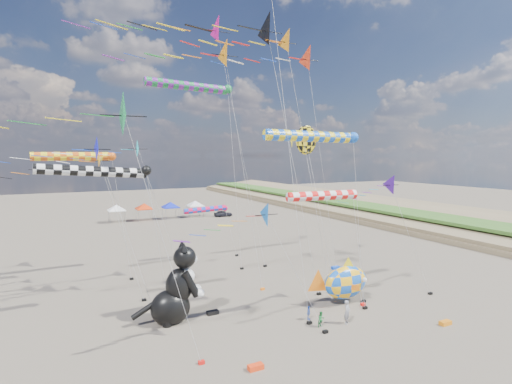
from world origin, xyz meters
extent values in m
plane|color=brown|center=(0.00, 0.00, 0.00)|extent=(260.00, 260.00, 0.00)
cone|color=#20CEDD|center=(-8.18, 21.90, 12.91)|extent=(1.84, 1.97, 2.03)
cylinder|color=#B2B2B2|center=(-6.40, 21.90, 6.46)|extent=(3.58, 0.02, 12.92)
cube|color=black|center=(-4.62, 21.90, 0.10)|extent=(0.36, 0.24, 0.20)
cone|color=red|center=(7.01, 15.68, 21.18)|extent=(2.52, 2.70, 2.78)
cylinder|color=#B2B2B2|center=(8.39, 15.68, 10.59)|extent=(2.77, 0.02, 21.18)
cube|color=black|center=(9.76, 15.68, 0.10)|extent=(0.36, 0.24, 0.20)
cone|color=#D8127F|center=(1.29, 21.88, 24.71)|extent=(2.90, 3.10, 3.20)
cylinder|color=#B2B2B2|center=(2.99, 21.88, 12.36)|extent=(3.42, 0.02, 24.72)
cube|color=black|center=(4.69, 21.88, 0.10)|extent=(0.36, 0.24, 0.20)
cone|color=#13823D|center=(-10.75, 5.28, 14.31)|extent=(2.36, 2.53, 2.60)
cylinder|color=#B2B2B2|center=(-9.55, 5.28, 7.16)|extent=(2.44, 0.02, 14.31)
cube|color=black|center=(-8.34, 5.28, 0.10)|extent=(0.36, 0.24, 0.20)
cylinder|color=#B2B2B2|center=(-0.46, 7.10, 12.43)|extent=(2.03, 0.02, 24.87)
cube|color=black|center=(0.54, 7.10, 0.10)|extent=(0.36, 0.24, 0.20)
cone|color=#FFA51C|center=(-12.35, 17.23, 11.91)|extent=(1.57, 1.68, 1.73)
cylinder|color=#B2B2B2|center=(-10.85, 17.23, 5.95)|extent=(3.01, 0.02, 11.91)
cube|color=black|center=(-9.36, 17.23, 0.10)|extent=(0.36, 0.24, 0.20)
cone|color=blue|center=(-2.10, 5.37, 8.47)|extent=(1.71, 1.83, 1.88)
cylinder|color=#B2B2B2|center=(-0.71, 5.37, 4.23)|extent=(2.81, 0.02, 8.48)
cube|color=black|center=(0.68, 5.37, 0.10)|extent=(0.36, 0.24, 0.20)
cone|color=orange|center=(2.61, 12.33, 21.48)|extent=(2.05, 2.19, 2.26)
cylinder|color=#B2B2B2|center=(4.51, 12.33, 10.74)|extent=(3.82, 0.02, 21.48)
cube|color=black|center=(6.40, 12.33, 0.10)|extent=(0.36, 0.24, 0.20)
cone|color=orange|center=(-1.04, 15.21, 20.47)|extent=(2.42, 2.59, 2.67)
cylinder|color=#B2B2B2|center=(-0.07, 15.21, 10.24)|extent=(1.96, 0.02, 20.47)
cube|color=black|center=(0.90, 15.21, 0.10)|extent=(0.36, 0.24, 0.20)
cone|color=#421589|center=(10.88, 7.50, 9.88)|extent=(1.74, 1.86, 1.92)
cylinder|color=#B2B2B2|center=(12.26, 7.50, 4.94)|extent=(2.78, 0.02, 9.89)
cube|color=black|center=(13.64, 7.50, 0.10)|extent=(0.36, 0.24, 0.20)
cone|color=black|center=(1.91, 11.86, 22.29)|extent=(2.90, 3.11, 3.20)
cylinder|color=#B2B2B2|center=(3.34, 11.86, 11.15)|extent=(2.88, 0.02, 22.30)
cube|color=black|center=(4.77, 11.86, 0.10)|extent=(0.36, 0.24, 0.20)
cone|color=#1112E1|center=(-11.23, 14.67, 12.78)|extent=(1.96, 2.10, 2.17)
cylinder|color=#B2B2B2|center=(-10.15, 14.67, 6.39)|extent=(2.17, 0.02, 12.79)
cube|color=black|center=(-9.08, 14.67, 0.10)|extent=(0.36, 0.24, 0.20)
cylinder|color=black|center=(-13.19, 14.63, 11.14)|extent=(7.56, 0.73, 0.73)
sphere|color=black|center=(-9.41, 14.63, 11.14)|extent=(0.77, 0.77, 0.77)
cylinder|color=#B2B2B2|center=(-8.66, 14.63, 5.57)|extent=(1.52, 0.02, 11.14)
cube|color=black|center=(-7.91, 14.63, 0.10)|extent=(0.36, 0.24, 0.20)
cylinder|color=#D85312|center=(-14.19, 23.71, 12.19)|extent=(6.74, 0.79, 0.79)
sphere|color=#D85312|center=(-10.82, 23.71, 12.19)|extent=(0.83, 0.83, 0.83)
cylinder|color=#B2B2B2|center=(-10.07, 23.71, 6.10)|extent=(1.52, 0.02, 12.19)
cube|color=black|center=(-9.32, 23.71, 0.10)|extent=(0.36, 0.24, 0.20)
cylinder|color=#167D38|center=(-3.74, 22.15, 19.03)|extent=(8.44, 0.87, 0.87)
sphere|color=#167D38|center=(0.48, 22.15, 19.03)|extent=(0.91, 0.91, 0.91)
cylinder|color=#B2B2B2|center=(1.23, 22.15, 9.51)|extent=(1.52, 0.02, 19.03)
cube|color=black|center=(1.98, 22.15, 0.10)|extent=(0.36, 0.24, 0.20)
cylinder|color=#E61047|center=(-0.20, 27.63, 6.00)|extent=(5.00, 0.63, 0.63)
sphere|color=#E61047|center=(2.30, 27.63, 6.00)|extent=(0.66, 0.66, 0.66)
cylinder|color=#B2B2B2|center=(3.05, 27.63, 3.00)|extent=(1.52, 0.02, 6.01)
cube|color=black|center=(3.80, 27.63, 0.10)|extent=(0.36, 0.24, 0.20)
cylinder|color=red|center=(1.82, 7.51, 9.34)|extent=(5.68, 0.70, 0.70)
sphere|color=red|center=(4.66, 7.51, 9.34)|extent=(0.73, 0.73, 0.73)
cylinder|color=#B2B2B2|center=(5.41, 7.51, 4.67)|extent=(1.52, 0.02, 9.35)
cube|color=black|center=(6.16, 7.51, 0.10)|extent=(0.36, 0.24, 0.20)
cylinder|color=blue|center=(1.57, 8.70, 13.69)|extent=(7.98, 0.82, 0.82)
sphere|color=blue|center=(5.57, 8.70, 13.69)|extent=(0.86, 0.86, 0.86)
cylinder|color=#B2B2B2|center=(6.32, 8.70, 6.84)|extent=(1.52, 0.02, 13.69)
cube|color=black|center=(7.07, 8.70, 0.10)|extent=(0.36, 0.24, 0.20)
ellipsoid|color=yellow|center=(4.74, 14.09, 13.67)|extent=(2.20, 0.40, 2.64)
cone|color=yellow|center=(3.24, 14.09, 13.67)|extent=(0.12, 1.80, 1.80)
cylinder|color=#B2B2B2|center=(5.74, 13.09, 6.83)|extent=(2.03, 2.03, 13.67)
cube|color=black|center=(6.74, 12.09, 0.10)|extent=(0.36, 0.24, 0.20)
ellipsoid|color=blue|center=(5.52, 9.16, 1.81)|extent=(4.44, 2.80, 2.76)
cone|color=orange|center=(3.13, 9.16, 1.81)|extent=(1.97, 0.70, 2.02)
cone|color=yellow|center=(5.70, 9.16, 3.19)|extent=(1.43, 0.52, 1.47)
cylinder|color=#B2B2B2|center=(6.57, 8.66, 0.68)|extent=(0.15, 1.04, 1.38)
cube|color=red|center=(6.52, 8.16, 0.10)|extent=(0.36, 0.24, 0.20)
imported|color=gray|center=(3.05, 5.95, 0.88)|extent=(0.77, 0.70, 1.76)
imported|color=#1C7A32|center=(1.02, 6.32, 0.57)|extent=(0.63, 0.54, 1.14)
imported|color=#2046B0|center=(0.91, 7.77, 0.53)|extent=(0.61, 0.63, 1.05)
cube|color=black|center=(-5.17, 11.94, 0.15)|extent=(0.90, 0.44, 0.30)
cube|color=orange|center=(9.31, 2.57, 0.15)|extent=(0.90, 0.44, 0.30)
cube|color=#EF3710|center=(-5.75, 3.30, 0.15)|extent=(0.90, 0.44, 0.30)
cube|color=blue|center=(11.09, 17.69, 0.15)|extent=(0.90, 0.44, 0.30)
cube|color=white|center=(-6.00, 60.00, 2.25)|extent=(3.00, 3.00, 0.15)
pyramid|color=white|center=(-6.00, 60.00, 3.30)|extent=(4.20, 4.20, 1.00)
cylinder|color=#999999|center=(-7.30, 58.70, 1.10)|extent=(0.08, 0.08, 2.20)
cylinder|color=#999999|center=(-4.70, 58.70, 1.10)|extent=(0.08, 0.08, 2.20)
cylinder|color=#999999|center=(-7.30, 61.30, 1.10)|extent=(0.08, 0.08, 2.20)
cylinder|color=#999999|center=(-4.70, 61.30, 1.10)|extent=(0.08, 0.08, 2.20)
cube|color=red|center=(-1.00, 60.00, 2.25)|extent=(3.00, 3.00, 0.15)
pyramid|color=red|center=(-1.00, 60.00, 3.30)|extent=(4.20, 4.20, 1.00)
cylinder|color=#999999|center=(-2.30, 58.70, 1.10)|extent=(0.08, 0.08, 2.20)
cylinder|color=#999999|center=(0.30, 58.70, 1.10)|extent=(0.08, 0.08, 2.20)
cylinder|color=#999999|center=(-2.30, 61.30, 1.10)|extent=(0.08, 0.08, 2.20)
cylinder|color=#999999|center=(0.30, 61.30, 1.10)|extent=(0.08, 0.08, 2.20)
cube|color=#1424CB|center=(4.00, 60.00, 2.25)|extent=(3.00, 3.00, 0.15)
pyramid|color=#1424CB|center=(4.00, 60.00, 3.30)|extent=(4.20, 4.20, 1.00)
cylinder|color=#999999|center=(2.70, 58.70, 1.10)|extent=(0.08, 0.08, 2.20)
cylinder|color=#999999|center=(5.30, 58.70, 1.10)|extent=(0.08, 0.08, 2.20)
cylinder|color=#999999|center=(2.70, 61.30, 1.10)|extent=(0.08, 0.08, 2.20)
cylinder|color=#999999|center=(5.30, 61.30, 1.10)|extent=(0.08, 0.08, 2.20)
cube|color=silver|center=(9.00, 60.00, 2.25)|extent=(3.00, 3.00, 0.15)
pyramid|color=silver|center=(9.00, 60.00, 3.30)|extent=(4.20, 4.20, 1.00)
cylinder|color=#999999|center=(7.70, 58.70, 1.10)|extent=(0.08, 0.08, 2.20)
cylinder|color=#999999|center=(10.30, 58.70, 1.10)|extent=(0.08, 0.08, 2.20)
cylinder|color=#999999|center=(7.70, 61.30, 1.10)|extent=(0.08, 0.08, 2.20)
cylinder|color=#999999|center=(10.30, 61.30, 1.10)|extent=(0.08, 0.08, 2.20)
imported|color=#26262D|center=(14.19, 58.00, 0.63)|extent=(3.69, 1.53, 1.25)
camera|label=1|loc=(-15.53, -16.29, 12.26)|focal=28.00mm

